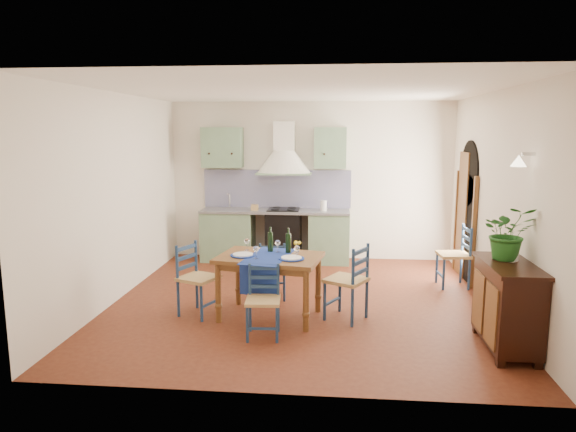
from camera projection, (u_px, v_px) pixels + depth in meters
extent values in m
plane|color=#491B0F|center=(300.00, 301.00, 6.96)|extent=(5.00, 5.00, 0.00)
cube|color=silver|center=(310.00, 181.00, 9.19)|extent=(5.00, 0.04, 2.80)
cube|color=gray|center=(228.00, 236.00, 9.17)|extent=(0.90, 0.60, 0.88)
cube|color=gray|center=(329.00, 237.00, 9.01)|extent=(0.70, 0.60, 0.88)
cube|color=black|center=(284.00, 237.00, 9.08)|extent=(0.60, 0.58, 0.88)
cube|color=gray|center=(275.00, 211.00, 9.02)|extent=(2.60, 0.64, 0.04)
cube|color=silver|center=(228.00, 210.00, 9.10)|extent=(0.45, 0.40, 0.03)
cylinder|color=silver|center=(230.00, 200.00, 9.25)|extent=(0.02, 0.02, 0.26)
cube|color=black|center=(284.00, 210.00, 9.00)|extent=(0.55, 0.48, 0.02)
cube|color=black|center=(276.00, 258.00, 9.21)|extent=(2.60, 0.50, 0.08)
cube|color=#0B0951|center=(277.00, 189.00, 9.23)|extent=(2.65, 0.05, 0.68)
cube|color=gray|center=(222.00, 147.00, 9.05)|extent=(0.70, 0.34, 0.70)
cube|color=gray|center=(330.00, 148.00, 8.88)|extent=(0.55, 0.34, 0.70)
cone|color=silver|center=(284.00, 162.00, 8.92)|extent=(0.96, 0.96, 0.40)
cube|color=silver|center=(284.00, 136.00, 8.94)|extent=(0.36, 0.30, 0.50)
cube|color=silver|center=(497.00, 202.00, 6.50)|extent=(0.04, 5.00, 2.80)
cube|color=black|center=(466.00, 226.00, 7.97)|extent=(0.03, 1.00, 1.65)
cylinder|color=black|center=(469.00, 173.00, 7.84)|extent=(0.03, 1.00, 1.00)
cube|color=brown|center=(474.00, 233.00, 7.44)|extent=(0.06, 0.06, 1.65)
cube|color=brown|center=(456.00, 220.00, 8.50)|extent=(0.06, 0.06, 1.65)
cube|color=brown|center=(462.00, 214.00, 8.16)|extent=(0.04, 0.55, 1.96)
cylinder|color=silver|center=(529.00, 154.00, 5.29)|extent=(0.15, 0.04, 0.04)
cone|color=#FFEDC6|center=(519.00, 161.00, 5.31)|extent=(0.16, 0.16, 0.12)
cube|color=silver|center=(117.00, 197.00, 6.96)|extent=(0.04, 5.00, 2.80)
cube|color=white|center=(301.00, 90.00, 6.50)|extent=(5.00, 5.00, 0.01)
cube|color=brown|center=(269.00, 258.00, 6.27)|extent=(1.35, 1.02, 0.05)
cube|color=brown|center=(269.00, 263.00, 6.28)|extent=(1.21, 0.88, 0.08)
cylinder|color=brown|center=(218.00, 293.00, 6.15)|extent=(0.07, 0.07, 0.73)
cylinder|color=brown|center=(238.00, 278.00, 6.79)|extent=(0.07, 0.07, 0.73)
cylinder|color=brown|center=(306.00, 301.00, 5.87)|extent=(0.07, 0.07, 0.73)
cylinder|color=brown|center=(318.00, 284.00, 6.51)|extent=(0.07, 0.07, 0.73)
cube|color=navy|center=(268.00, 257.00, 6.21)|extent=(0.61, 0.99, 0.01)
cube|color=navy|center=(259.00, 280.00, 5.89)|extent=(0.46, 0.09, 0.38)
cylinder|color=navy|center=(243.00, 255.00, 6.24)|extent=(0.31, 0.31, 0.01)
cylinder|color=white|center=(243.00, 254.00, 6.24)|extent=(0.25, 0.25, 0.01)
cylinder|color=navy|center=(292.00, 258.00, 6.08)|extent=(0.31, 0.31, 0.01)
cylinder|color=white|center=(292.00, 258.00, 6.08)|extent=(0.25, 0.25, 0.01)
cylinder|color=black|center=(270.00, 240.00, 6.44)|extent=(0.07, 0.07, 0.32)
cylinder|color=black|center=(288.00, 241.00, 6.38)|extent=(0.07, 0.07, 0.32)
cylinder|color=white|center=(297.00, 250.00, 6.32)|extent=(0.05, 0.05, 0.10)
sphere|color=yellow|center=(297.00, 243.00, 6.30)|extent=(0.10, 0.10, 0.10)
cylinder|color=navy|center=(247.00, 325.00, 5.57)|extent=(0.03, 0.03, 0.41)
cylinder|color=navy|center=(250.00, 298.00, 5.86)|extent=(0.03, 0.03, 0.81)
cylinder|color=navy|center=(277.00, 325.00, 5.56)|extent=(0.03, 0.03, 0.41)
cylinder|color=navy|center=(278.00, 298.00, 5.85)|extent=(0.03, 0.03, 0.81)
cube|color=tan|center=(263.00, 301.00, 5.69)|extent=(0.40, 0.40, 0.04)
cube|color=navy|center=(264.00, 286.00, 5.83)|extent=(0.34, 0.05, 0.04)
cube|color=navy|center=(264.00, 277.00, 5.81)|extent=(0.34, 0.05, 0.04)
cube|color=navy|center=(264.00, 268.00, 5.80)|extent=(0.34, 0.05, 0.04)
cube|color=navy|center=(262.00, 329.00, 5.58)|extent=(0.32, 0.05, 0.02)
cylinder|color=navy|center=(284.00, 280.00, 7.25)|extent=(0.03, 0.03, 0.41)
cylinder|color=navy|center=(284.00, 273.00, 6.90)|extent=(0.03, 0.03, 0.80)
cylinder|color=navy|center=(261.00, 280.00, 7.25)|extent=(0.03, 0.03, 0.41)
cylinder|color=navy|center=(260.00, 273.00, 6.90)|extent=(0.03, 0.03, 0.80)
cube|color=tan|center=(272.00, 268.00, 7.05)|extent=(0.41, 0.41, 0.04)
cube|color=navy|center=(272.00, 263.00, 6.88)|extent=(0.34, 0.06, 0.04)
cube|color=navy|center=(272.00, 255.00, 6.86)|extent=(0.34, 0.06, 0.04)
cube|color=navy|center=(272.00, 248.00, 6.84)|extent=(0.34, 0.06, 0.04)
cube|color=navy|center=(273.00, 283.00, 7.26)|extent=(0.32, 0.06, 0.02)
cylinder|color=navy|center=(201.00, 303.00, 6.19)|extent=(0.04, 0.04, 0.46)
cylinder|color=navy|center=(178.00, 282.00, 6.32)|extent=(0.04, 0.04, 0.90)
cylinder|color=navy|center=(219.00, 295.00, 6.50)|extent=(0.04, 0.04, 0.46)
cylinder|color=navy|center=(196.00, 274.00, 6.63)|extent=(0.04, 0.04, 0.90)
cube|color=tan|center=(199.00, 278.00, 6.39)|extent=(0.56, 0.56, 0.04)
cube|color=navy|center=(187.00, 266.00, 6.45)|extent=(0.18, 0.36, 0.05)
cube|color=navy|center=(187.00, 257.00, 6.43)|extent=(0.18, 0.36, 0.05)
cube|color=navy|center=(186.00, 248.00, 6.41)|extent=(0.18, 0.36, 0.05)
cube|color=navy|center=(211.00, 303.00, 6.35)|extent=(0.17, 0.34, 0.03)
cylinder|color=navy|center=(340.00, 293.00, 6.54)|extent=(0.04, 0.04, 0.48)
cylinder|color=navy|center=(367.00, 281.00, 6.29)|extent=(0.04, 0.04, 0.94)
cylinder|color=navy|center=(325.00, 301.00, 6.23)|extent=(0.04, 0.04, 0.48)
cylinder|color=navy|center=(353.00, 288.00, 5.98)|extent=(0.04, 0.04, 0.94)
cube|color=tan|center=(346.00, 280.00, 6.24)|extent=(0.60, 0.60, 0.04)
cube|color=navy|center=(360.00, 272.00, 6.11)|extent=(0.22, 0.36, 0.05)
cube|color=navy|center=(361.00, 262.00, 6.09)|extent=(0.22, 0.36, 0.05)
cube|color=navy|center=(361.00, 251.00, 6.07)|extent=(0.22, 0.36, 0.05)
cube|color=navy|center=(332.00, 301.00, 6.39)|extent=(0.21, 0.34, 0.03)
cylinder|color=navy|center=(437.00, 268.00, 7.79)|extent=(0.04, 0.04, 0.47)
cylinder|color=navy|center=(462.00, 253.00, 7.75)|extent=(0.04, 0.04, 0.92)
cylinder|color=navy|center=(444.00, 274.00, 7.43)|extent=(0.04, 0.04, 0.47)
cylinder|color=navy|center=(470.00, 259.00, 7.39)|extent=(0.04, 0.04, 0.92)
cube|color=tan|center=(453.00, 255.00, 7.56)|extent=(0.46, 0.46, 0.04)
cube|color=navy|center=(466.00, 246.00, 7.54)|extent=(0.06, 0.39, 0.05)
cube|color=navy|center=(467.00, 238.00, 7.52)|extent=(0.06, 0.39, 0.05)
cube|color=navy|center=(467.00, 230.00, 7.50)|extent=(0.06, 0.39, 0.05)
cube|color=navy|center=(440.00, 274.00, 7.62)|extent=(0.06, 0.37, 0.03)
cube|color=black|center=(507.00, 305.00, 5.37)|extent=(0.45, 1.00, 0.82)
cube|color=black|center=(510.00, 265.00, 5.30)|extent=(0.50, 1.05, 0.04)
cube|color=brown|center=(491.00, 315.00, 5.17)|extent=(0.02, 0.38, 0.63)
cube|color=brown|center=(479.00, 300.00, 5.62)|extent=(0.02, 0.38, 0.63)
cube|color=black|center=(500.00, 363.00, 5.03)|extent=(0.08, 0.08, 0.08)
cube|color=black|center=(476.00, 329.00, 5.89)|extent=(0.08, 0.08, 0.08)
cube|color=black|center=(538.00, 364.00, 4.99)|extent=(0.08, 0.08, 0.08)
cube|color=black|center=(508.00, 330.00, 5.86)|extent=(0.08, 0.08, 0.08)
imported|color=#1D561C|center=(508.00, 233.00, 5.41)|extent=(0.55, 0.48, 0.58)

